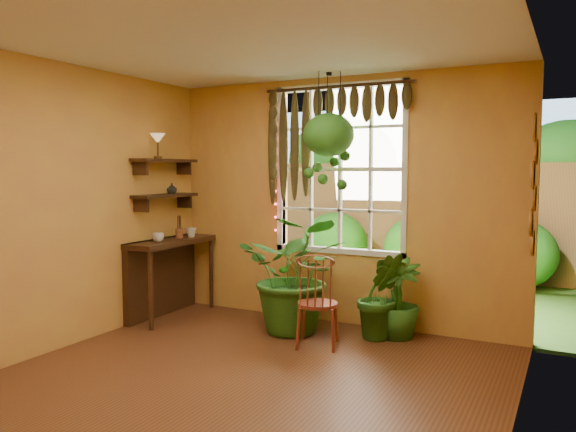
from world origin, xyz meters
name	(u,v)px	position (x,y,z in m)	size (l,w,h in m)	color
floor	(226,393)	(0.00, 0.00, 0.00)	(4.50, 4.50, 0.00)	brown
ceiling	(223,30)	(0.00, 0.00, 2.70)	(4.50, 4.50, 0.00)	white
wall_back	(339,201)	(0.00, 2.25, 1.35)	(4.00, 4.00, 0.00)	#BF7C41
wall_left	(40,208)	(-2.00, 0.00, 1.35)	(4.50, 4.50, 0.00)	#BF7C41
wall_right	(514,230)	(2.00, 0.00, 1.35)	(4.50, 4.50, 0.00)	#BF7C41
window	(340,169)	(0.00, 2.28, 1.70)	(1.52, 0.10, 1.86)	white
valance_vine	(329,116)	(-0.08, 2.16, 2.28)	(1.70, 0.12, 1.10)	#341F0E
string_lights	(275,165)	(-0.76, 2.19, 1.75)	(0.03, 0.03, 1.54)	#FF2633
wall_plates	(533,187)	(1.98, 1.79, 1.55)	(0.04, 0.32, 1.10)	#F3E7C6
counter_ledge	(164,268)	(-1.91, 1.60, 0.55)	(0.40, 1.20, 0.90)	#341F0E
shelf_lower	(166,196)	(-1.88, 1.60, 1.40)	(0.25, 0.90, 0.04)	#341F0E
shelf_upper	(165,161)	(-1.88, 1.60, 1.80)	(0.25, 0.90, 0.04)	#341F0E
backyard	(447,192)	(0.24, 6.87, 1.28)	(14.00, 10.00, 12.00)	#2A5317
windsor_chair	(317,316)	(0.15, 1.34, 0.30)	(0.49, 0.50, 1.04)	maroon
potted_plant_left	(297,274)	(-0.24, 1.70, 0.62)	(1.11, 0.96, 1.23)	#184B14
potted_plant_mid	(381,296)	(0.62, 1.86, 0.44)	(0.49, 0.39, 0.88)	#184B14
potted_plant_right	(397,298)	(0.75, 1.98, 0.40)	(0.45, 0.45, 0.81)	#184B14
hanging_basket	(329,141)	(0.00, 1.95, 1.99)	(0.53, 0.53, 1.24)	black
cup_a	(158,237)	(-1.78, 1.35, 0.95)	(0.13, 0.13, 0.10)	silver
cup_b	(191,233)	(-1.72, 1.87, 0.95)	(0.12, 0.12, 0.11)	beige
brush_jar	(179,227)	(-1.80, 1.74, 1.03)	(0.09, 0.09, 0.33)	brown
shelf_vase	(172,188)	(-1.87, 1.71, 1.48)	(0.12, 0.12, 0.12)	#B2AD99
tiffany_lamp	(158,140)	(-1.86, 1.46, 2.02)	(0.17, 0.17, 0.28)	#583719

